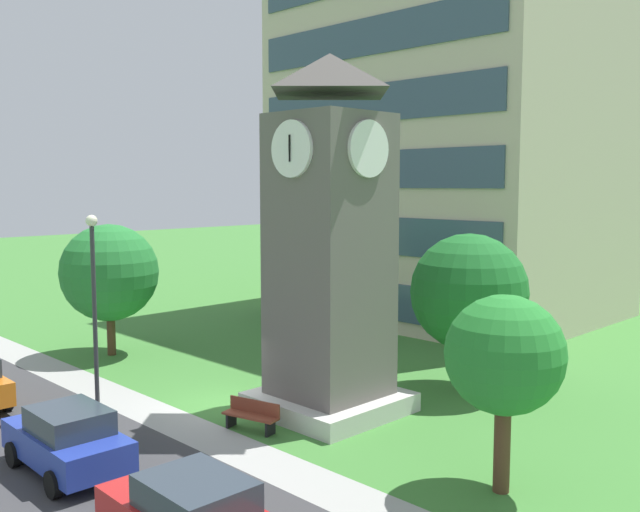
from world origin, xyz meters
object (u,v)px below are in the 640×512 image
(park_bench, at_px, (252,415))
(street_lamp, at_px, (94,293))
(tree_by_building, at_px, (109,273))
(parked_car_blue, at_px, (67,439))
(clock_tower, at_px, (330,255))
(tree_streetside, at_px, (505,356))
(tree_near_tower, at_px, (469,292))

(park_bench, bearing_deg, street_lamp, -151.04)
(street_lamp, bearing_deg, park_bench, 28.96)
(tree_by_building, height_order, parked_car_blue, tree_by_building)
(street_lamp, bearing_deg, clock_tower, 47.49)
(tree_streetside, xyz_separation_m, tree_by_building, (-18.81, -0.01, 0.26))
(street_lamp, relative_size, tree_by_building, 1.13)
(tree_near_tower, bearing_deg, street_lamp, -123.09)
(tree_near_tower, height_order, tree_streetside, tree_near_tower)
(tree_by_building, bearing_deg, park_bench, -7.85)
(park_bench, bearing_deg, clock_tower, 82.38)
(park_bench, relative_size, tree_by_building, 0.33)
(street_lamp, relative_size, tree_streetside, 1.34)
(park_bench, distance_m, parked_car_blue, 5.32)
(clock_tower, height_order, tree_streetside, clock_tower)
(street_lamp, xyz_separation_m, tree_by_building, (-6.79, 4.12, -0.34))
(street_lamp, bearing_deg, tree_streetside, 18.97)
(street_lamp, xyz_separation_m, tree_near_tower, (6.84, 10.50, -0.36))
(tree_streetside, height_order, tree_by_building, tree_by_building)
(tree_streetside, bearing_deg, parked_car_blue, -140.72)
(street_lamp, height_order, tree_near_tower, street_lamp)
(park_bench, distance_m, street_lamp, 6.28)
(tree_near_tower, distance_m, tree_streetside, 8.21)
(clock_tower, height_order, parked_car_blue, clock_tower)
(park_bench, height_order, parked_car_blue, parked_car_blue)
(park_bench, relative_size, parked_car_blue, 0.46)
(street_lamp, relative_size, tree_near_tower, 1.13)
(tree_streetside, distance_m, parked_car_blue, 11.03)
(tree_near_tower, relative_size, parked_car_blue, 1.37)
(tree_by_building, bearing_deg, clock_tower, 6.43)
(clock_tower, relative_size, tree_streetside, 2.38)
(park_bench, height_order, tree_near_tower, tree_near_tower)
(tree_near_tower, relative_size, tree_by_building, 0.99)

